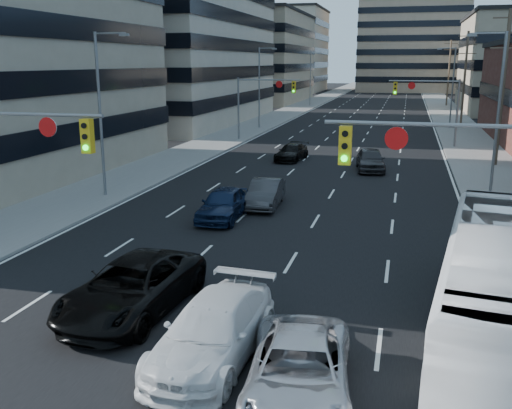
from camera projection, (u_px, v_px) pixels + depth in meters
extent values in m
cube|color=black|center=(383.00, 94.00, 132.88)|extent=(18.00, 300.00, 0.02)
cube|color=slate|center=(333.00, 94.00, 135.70)|extent=(5.00, 300.00, 0.15)
cube|color=slate|center=(434.00, 95.00, 130.03)|extent=(5.00, 300.00, 0.15)
cube|color=#ADA089|center=(140.00, 7.00, 70.46)|extent=(26.00, 34.00, 28.00)
cube|color=gray|center=(249.00, 59.00, 108.71)|extent=(20.00, 30.00, 16.00)
cube|color=#ADA089|center=(276.00, 51.00, 146.73)|extent=(24.00, 24.00, 20.00)
cylinder|color=slate|center=(14.00, 114.00, 18.69)|extent=(6.50, 0.12, 0.12)
cube|color=gold|center=(87.00, 136.00, 18.20)|extent=(0.35, 0.28, 1.10)
cylinder|color=black|center=(84.00, 126.00, 17.96)|extent=(0.18, 0.06, 0.18)
cylinder|color=black|center=(85.00, 137.00, 18.05)|extent=(0.18, 0.06, 0.18)
cylinder|color=#0CE526|center=(85.00, 148.00, 18.13)|extent=(0.18, 0.06, 0.18)
cylinder|color=white|center=(48.00, 127.00, 18.45)|extent=(0.64, 0.06, 0.64)
cylinder|color=slate|center=(445.00, 125.00, 15.36)|extent=(6.50, 0.12, 0.12)
cube|color=gold|center=(345.00, 145.00, 16.18)|extent=(0.35, 0.28, 1.10)
cylinder|color=black|center=(345.00, 134.00, 15.94)|extent=(0.18, 0.06, 0.18)
cylinder|color=black|center=(345.00, 146.00, 16.03)|extent=(0.18, 0.06, 0.18)
cylinder|color=#0CE526|center=(344.00, 158.00, 16.11)|extent=(0.18, 0.06, 0.18)
cylinder|color=white|center=(396.00, 138.00, 15.74)|extent=(0.64, 0.06, 0.64)
cylinder|color=slate|center=(238.00, 109.00, 54.88)|extent=(0.18, 0.18, 6.00)
cylinder|color=slate|center=(269.00, 80.00, 53.46)|extent=(6.00, 0.12, 0.12)
cube|color=gold|center=(294.00, 87.00, 53.03)|extent=(0.35, 0.28, 1.10)
cylinder|color=black|center=(294.00, 83.00, 52.79)|extent=(0.18, 0.06, 0.18)
cylinder|color=black|center=(294.00, 87.00, 52.88)|extent=(0.18, 0.06, 0.18)
cylinder|color=#0CE526|center=(293.00, 91.00, 52.96)|extent=(0.18, 0.06, 0.18)
cylinder|color=white|center=(279.00, 84.00, 53.28)|extent=(0.64, 0.06, 0.64)
cylinder|color=slate|center=(457.00, 114.00, 49.95)|extent=(0.18, 0.18, 6.00)
cylinder|color=slate|center=(424.00, 81.00, 50.01)|extent=(6.00, 0.12, 0.12)
cube|color=gold|center=(395.00, 88.00, 50.76)|extent=(0.35, 0.28, 1.10)
cylinder|color=black|center=(395.00, 84.00, 50.52)|extent=(0.18, 0.06, 0.18)
cylinder|color=black|center=(395.00, 88.00, 50.61)|extent=(0.18, 0.06, 0.18)
cylinder|color=#0CE526|center=(395.00, 92.00, 50.69)|extent=(0.18, 0.06, 0.18)
cylinder|color=white|center=(412.00, 86.00, 50.32)|extent=(0.64, 0.06, 0.64)
cylinder|color=#4C3D2D|center=(503.00, 90.00, 40.36)|extent=(0.28, 0.28, 11.00)
cube|color=#4C3D2D|center=(510.00, 18.00, 39.16)|extent=(2.20, 0.10, 0.10)
cube|color=#4C3D2D|center=(508.00, 33.00, 39.41)|extent=(2.20, 0.10, 0.10)
cube|color=#4C3D2D|center=(507.00, 48.00, 39.65)|extent=(2.20, 0.10, 0.10)
cylinder|color=#4C3D2D|center=(465.00, 78.00, 68.50)|extent=(0.28, 0.28, 11.00)
cube|color=#4C3D2D|center=(468.00, 36.00, 67.30)|extent=(2.20, 0.10, 0.10)
cube|color=#4C3D2D|center=(467.00, 45.00, 67.55)|extent=(2.20, 0.10, 0.10)
cube|color=#4C3D2D|center=(467.00, 53.00, 67.79)|extent=(2.20, 0.10, 0.10)
cylinder|color=#4C3D2D|center=(449.00, 73.00, 96.64)|extent=(0.28, 0.28, 11.00)
cube|color=#4C3D2D|center=(451.00, 44.00, 95.45)|extent=(2.20, 0.10, 0.10)
cube|color=#4C3D2D|center=(451.00, 50.00, 95.69)|extent=(2.20, 0.10, 0.10)
cube|color=#4C3D2D|center=(450.00, 56.00, 95.93)|extent=(2.20, 0.10, 0.10)
cylinder|color=slate|center=(100.00, 117.00, 31.19)|extent=(0.16, 0.16, 9.00)
cylinder|color=slate|center=(110.00, 33.00, 29.90)|extent=(1.80, 0.10, 0.10)
cube|color=slate|center=(124.00, 35.00, 29.72)|extent=(0.50, 0.22, 0.14)
cylinder|color=slate|center=(259.00, 89.00, 64.02)|extent=(0.16, 0.16, 9.00)
cylinder|color=slate|center=(267.00, 48.00, 62.73)|extent=(1.80, 0.10, 0.10)
cube|color=slate|center=(274.00, 49.00, 62.55)|extent=(0.50, 0.22, 0.14)
cylinder|color=slate|center=(310.00, 80.00, 96.85)|extent=(0.16, 0.16, 9.00)
cylinder|color=slate|center=(316.00, 53.00, 95.56)|extent=(1.80, 0.10, 0.10)
cube|color=slate|center=(321.00, 53.00, 95.38)|extent=(0.50, 0.22, 0.14)
cylinder|color=slate|center=(498.00, 118.00, 30.70)|extent=(0.16, 0.16, 9.00)
cylinder|color=slate|center=(488.00, 33.00, 29.85)|extent=(1.80, 0.10, 0.10)
cube|color=slate|center=(472.00, 35.00, 30.07)|extent=(0.50, 0.22, 0.14)
cylinder|color=slate|center=(452.00, 89.00, 63.53)|extent=(0.16, 0.16, 9.00)
cylinder|color=slate|center=(447.00, 48.00, 62.68)|extent=(1.80, 0.10, 0.10)
cube|color=slate|center=(440.00, 49.00, 62.90)|extent=(0.50, 0.22, 0.14)
imported|color=black|center=(132.00, 287.00, 17.28)|extent=(3.08, 6.00, 1.62)
imported|color=silver|center=(213.00, 331.00, 14.56)|extent=(2.47, 5.49, 1.56)
imported|color=#B6B7BB|center=(299.00, 371.00, 12.83)|extent=(2.90, 5.26, 1.39)
imported|color=white|center=(499.00, 287.00, 15.16)|extent=(4.25, 11.99, 3.27)
imported|color=#0D1A36|center=(223.00, 204.00, 27.61)|extent=(1.89, 4.56, 1.55)
imported|color=#313133|center=(265.00, 193.00, 30.07)|extent=(1.76, 4.41, 1.43)
imported|color=black|center=(292.00, 152.00, 44.12)|extent=(2.29, 4.53, 1.26)
imported|color=#2D2D2F|center=(370.00, 160.00, 39.96)|extent=(2.44, 4.82, 1.57)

